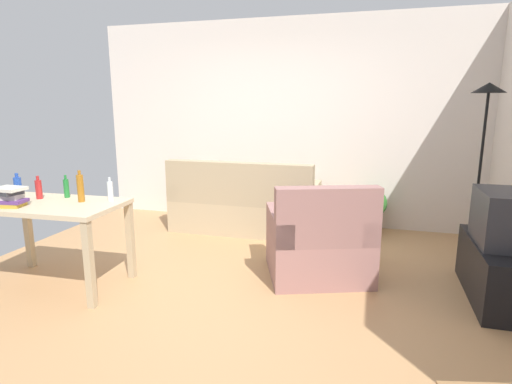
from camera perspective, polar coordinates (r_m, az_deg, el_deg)
The scene contains 15 objects.
ground_plane at distance 3.93m, azimuth -3.49°, elevation -12.31°, with size 5.20×4.40×0.02m, color tan.
wall_rear at distance 5.71m, azimuth 3.78°, elevation 9.40°, with size 5.20×0.10×2.70m, color silver.
couch at distance 5.36m, azimuth -1.57°, elevation -2.04°, with size 1.84×0.84×0.92m.
tv_stand at distance 4.05m, azimuth 30.22°, elevation -9.39°, with size 0.44×1.10×0.48m.
tv at distance 3.92m, azimuth 30.97°, elevation -3.09°, with size 0.41×0.60×0.44m.
torchiere_lamp at distance 4.78m, azimuth 28.86°, elevation 8.23°, with size 0.32×0.32×1.81m.
desk at distance 4.06m, azimuth -26.13°, elevation -2.86°, with size 1.23×0.75×0.76m.
potted_plant at distance 5.42m, azimuth 15.60°, elevation -2.06°, with size 0.36×0.36×0.57m.
armchair at distance 3.96m, azimuth 8.62°, elevation -7.07°, with size 1.13×1.10×0.92m.
bottle_blue at distance 4.43m, azimuth -29.81°, elevation 0.65°, with size 0.07×0.07×0.22m.
bottle_red at distance 4.25m, azimuth -27.60°, elevation 0.37°, with size 0.06×0.06×0.21m.
bottle_green at distance 4.19m, azimuth -24.53°, elevation 0.51°, with size 0.05×0.05×0.21m.
bottle_amber at distance 3.95m, azimuth -22.90°, elevation 0.53°, with size 0.06×0.06×0.28m.
bottle_clear at distance 3.90m, azimuth -19.33°, elevation 0.16°, with size 0.05×0.05×0.21m.
book_stack at distance 4.05m, azimuth -30.72°, elevation -0.59°, with size 0.29×0.22×0.16m.
Camera 1 is at (1.21, -3.37, 1.60)m, focal length 29.22 mm.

